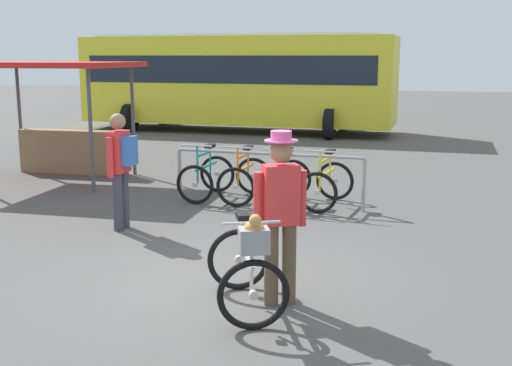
# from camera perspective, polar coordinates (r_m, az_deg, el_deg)

# --- Properties ---
(ground_plane) EXTENTS (80.00, 80.00, 0.00)m
(ground_plane) POSITION_cam_1_polar(r_m,az_deg,el_deg) (6.96, -3.48, -9.02)
(ground_plane) COLOR #514F4C
(bike_rack_rail) EXTENTS (3.21, 0.15, 0.88)m
(bike_rack_rail) POSITION_cam_1_polar(r_m,az_deg,el_deg) (10.40, 1.05, 1.62)
(bike_rack_rail) COLOR #99999E
(bike_rack_rail) RESTS_ON ground
(racked_bike_teal) EXTENTS (0.69, 1.10, 0.97)m
(racked_bike_teal) POSITION_cam_1_polar(r_m,az_deg,el_deg) (11.00, -4.46, 0.55)
(racked_bike_teal) COLOR black
(racked_bike_teal) RESTS_ON ground
(racked_bike_orange) EXTENTS (0.66, 1.10, 0.97)m
(racked_bike_orange) POSITION_cam_1_polar(r_m,az_deg,el_deg) (10.75, -1.00, 0.34)
(racked_bike_orange) COLOR black
(racked_bike_orange) RESTS_ON ground
(racked_bike_blue) EXTENTS (0.70, 1.12, 0.97)m
(racked_bike_blue) POSITION_cam_1_polar(r_m,az_deg,el_deg) (10.55, 2.60, 0.12)
(racked_bike_blue) COLOR black
(racked_bike_blue) RESTS_ON ground
(racked_bike_yellow) EXTENTS (0.77, 1.16, 0.97)m
(racked_bike_yellow) POSITION_cam_1_polar(r_m,az_deg,el_deg) (10.39, 6.32, -0.11)
(racked_bike_yellow) COLOR black
(racked_bike_yellow) RESTS_ON ground
(featured_bicycle) EXTENTS (1.06, 1.26, 1.09)m
(featured_bicycle) POSITION_cam_1_polar(r_m,az_deg,el_deg) (6.05, -0.78, -7.30)
(featured_bicycle) COLOR black
(featured_bicycle) RESTS_ON ground
(person_with_featured_bike) EXTENTS (0.47, 0.34, 1.72)m
(person_with_featured_bike) POSITION_cam_1_polar(r_m,az_deg,el_deg) (6.14, 2.21, -2.52)
(person_with_featured_bike) COLOR brown
(person_with_featured_bike) RESTS_ON ground
(pedestrian_with_backpack) EXTENTS (0.34, 0.53, 1.64)m
(pedestrian_with_backpack) POSITION_cam_1_polar(r_m,az_deg,el_deg) (9.06, -12.02, 1.68)
(pedestrian_with_backpack) COLOR #383842
(pedestrian_with_backpack) RESTS_ON ground
(bus_distant) EXTENTS (10.03, 3.48, 3.08)m
(bus_distant) POSITION_cam_1_polar(r_m,az_deg,el_deg) (20.76, -1.68, 9.46)
(bus_distant) COLOR yellow
(bus_distant) RESTS_ON ground
(market_stall) EXTENTS (3.21, 2.45, 2.30)m
(market_stall) POSITION_cam_1_polar(r_m,az_deg,el_deg) (13.35, -17.11, 6.45)
(market_stall) COLOR #4C4C51
(market_stall) RESTS_ON ground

